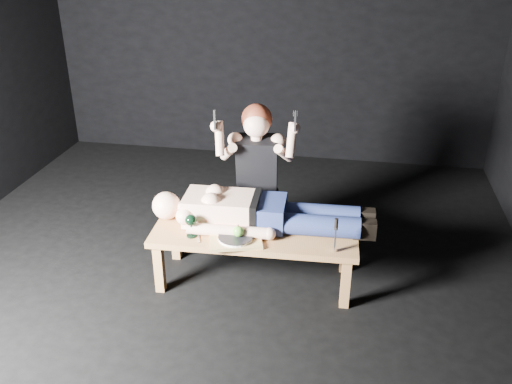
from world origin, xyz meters
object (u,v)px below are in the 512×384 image
(serving_tray, at_px, (236,240))
(goblet, at_px, (191,226))
(kneeling_woman, at_px, (258,175))
(carving_knife, at_px, (335,235))
(table, at_px, (255,256))
(lying_man, at_px, (263,209))

(serving_tray, xyz_separation_m, goblet, (-0.33, 0.02, 0.08))
(kneeling_woman, bearing_deg, goblet, -124.33)
(goblet, xyz_separation_m, carving_knife, (1.05, -0.02, 0.04))
(table, relative_size, kneeling_woman, 1.15)
(lying_man, xyz_separation_m, serving_tray, (-0.16, -0.28, -0.13))
(lying_man, xyz_separation_m, kneeling_woman, (-0.12, 0.44, 0.08))
(goblet, bearing_deg, serving_tray, -2.68)
(serving_tray, height_order, goblet, goblet)
(table, distance_m, serving_tray, 0.32)
(table, xyz_separation_m, goblet, (-0.44, -0.17, 0.32))
(serving_tray, bearing_deg, kneeling_woman, 87.31)
(table, height_order, kneeling_woman, kneeling_woman)
(lying_man, distance_m, carving_knife, 0.63)
(goblet, relative_size, carving_knife, 0.69)
(table, relative_size, lying_man, 0.94)
(lying_man, bearing_deg, serving_tray, -121.88)
(lying_man, xyz_separation_m, carving_knife, (0.56, -0.28, -0.01))
(table, bearing_deg, goblet, -161.93)
(table, relative_size, carving_knife, 5.86)
(carving_knife, bearing_deg, serving_tray, 177.03)
(table, distance_m, kneeling_woman, 0.70)
(lying_man, distance_m, kneeling_woman, 0.47)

